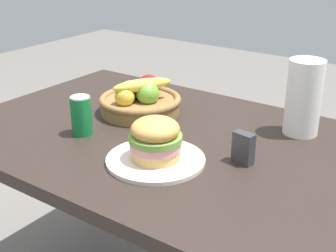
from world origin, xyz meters
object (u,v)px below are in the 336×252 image
(napkin_holder, at_px, (243,148))
(sandwich, at_px, (155,138))
(paper_towel_roll, at_px, (304,97))
(plate, at_px, (156,160))
(soda_can, at_px, (81,116))
(fruit_basket, at_px, (140,100))

(napkin_holder, bearing_deg, sandwich, -135.14)
(napkin_holder, bearing_deg, paper_towel_roll, 90.23)
(plate, distance_m, sandwich, 0.07)
(soda_can, xyz_separation_m, paper_towel_roll, (0.56, 0.41, 0.06))
(plate, relative_size, fruit_basket, 0.96)
(paper_towel_roll, relative_size, napkin_holder, 2.67)
(plate, height_order, napkin_holder, napkin_holder)
(plate, relative_size, napkin_holder, 3.10)
(soda_can, relative_size, fruit_basket, 0.43)
(plate, height_order, sandwich, sandwich)
(plate, distance_m, napkin_holder, 0.25)
(napkin_holder, bearing_deg, fruit_basket, 174.30)
(soda_can, bearing_deg, fruit_basket, 82.48)
(paper_towel_roll, bearing_deg, plate, -120.74)
(soda_can, xyz_separation_m, napkin_holder, (0.51, 0.11, -0.02))
(plate, height_order, soda_can, soda_can)
(plate, relative_size, sandwich, 1.88)
(paper_towel_roll, height_order, napkin_holder, paper_towel_roll)
(sandwich, xyz_separation_m, napkin_holder, (0.20, 0.14, -0.03))
(sandwich, relative_size, napkin_holder, 1.66)
(fruit_basket, bearing_deg, plate, -45.33)
(soda_can, bearing_deg, paper_towel_roll, 35.98)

